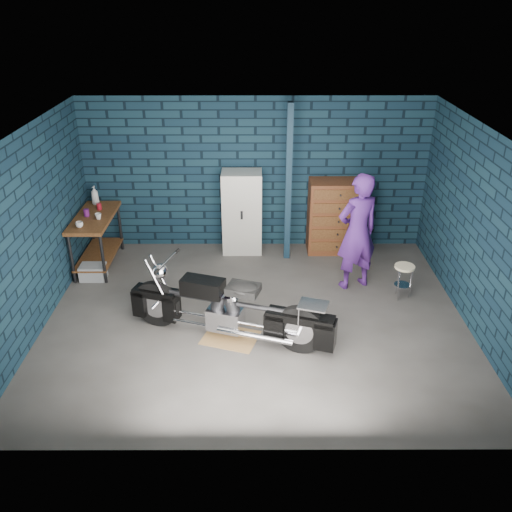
{
  "coord_description": "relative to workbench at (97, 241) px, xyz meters",
  "views": [
    {
      "loc": [
        -0.01,
        -6.62,
        4.35
      ],
      "look_at": [
        0.01,
        0.3,
        0.85
      ],
      "focal_mm": 38.0,
      "sensor_mm": 36.0,
      "label": 1
    }
  ],
  "objects": [
    {
      "name": "support_post",
      "position": [
        3.23,
        0.28,
        0.9
      ],
      "size": [
        0.1,
        0.1,
        2.7
      ],
      "primitive_type": "cube",
      "color": "#122839",
      "rests_on": "ground"
    },
    {
      "name": "tool_chest",
      "position": [
        4.11,
        0.56,
        0.2
      ],
      "size": [
        0.99,
        0.55,
        1.32
      ],
      "primitive_type": "cube",
      "color": "brown",
      "rests_on": "ground"
    },
    {
      "name": "shop_stool",
      "position": [
        4.93,
        -1.1,
        -0.18
      ],
      "size": [
        0.38,
        0.38,
        0.55
      ],
      "primitive_type": null,
      "rotation": [
        0.0,
        0.0,
        -0.29
      ],
      "color": "beige",
      "rests_on": "ground"
    },
    {
      "name": "ground",
      "position": [
        2.68,
        -1.67,
        -0.46
      ],
      "size": [
        6.0,
        6.0,
        0.0
      ],
      "primitive_type": "plane",
      "color": "#53504D",
      "rests_on": "ground"
    },
    {
      "name": "motorcycle",
      "position": [
        2.33,
        -2.17,
        0.08
      ],
      "size": [
        2.52,
        1.38,
        1.07
      ],
      "primitive_type": null,
      "rotation": [
        0.0,
        0.0,
        -0.31
      ],
      "color": "black",
      "rests_on": "ground"
    },
    {
      "name": "locker",
      "position": [
        2.44,
        0.56,
        0.28
      ],
      "size": [
        0.69,
        0.49,
        1.48
      ],
      "primitive_type": "cube",
      "color": "silver",
      "rests_on": "ground"
    },
    {
      "name": "cup_a",
      "position": [
        -0.09,
        -0.47,
        0.5
      ],
      "size": [
        0.15,
        0.15,
        0.09
      ],
      "primitive_type": "imported",
      "rotation": [
        0.0,
        0.0,
        0.34
      ],
      "color": "beige",
      "rests_on": "workbench"
    },
    {
      "name": "bottle",
      "position": [
        -0.1,
        0.54,
        0.62
      ],
      "size": [
        0.14,
        0.14,
        0.33
      ],
      "primitive_type": "imported",
      "rotation": [
        0.0,
        0.0,
        -0.15
      ],
      "color": "#919599",
      "rests_on": "workbench"
    },
    {
      "name": "mug_red",
      "position": [
        0.03,
        0.29,
        0.51
      ],
      "size": [
        0.1,
        0.1,
        0.11
      ],
      "primitive_type": "cylinder",
      "rotation": [
        0.0,
        0.0,
        0.29
      ],
      "color": "maroon",
      "rests_on": "workbench"
    },
    {
      "name": "drip_mat",
      "position": [
        2.33,
        -2.17,
        -0.45
      ],
      "size": [
        0.86,
        0.74,
        0.01
      ],
      "primitive_type": "cube",
      "rotation": [
        0.0,
        0.0,
        -0.31
      ],
      "color": "#9C7144",
      "rests_on": "ground"
    },
    {
      "name": "storage_bin",
      "position": [
        0.02,
        -0.5,
        -0.33
      ],
      "size": [
        0.4,
        0.29,
        0.25
      ],
      "primitive_type": "cube",
      "color": "#919599",
      "rests_on": "ground"
    },
    {
      "name": "mug_purple",
      "position": [
        -0.11,
        -0.01,
        0.52
      ],
      "size": [
        0.09,
        0.09,
        0.12
      ],
      "primitive_type": "cylinder",
      "rotation": [
        0.0,
        0.0,
        -0.05
      ],
      "color": "#5B1861",
      "rests_on": "workbench"
    },
    {
      "name": "room_walls",
      "position": [
        2.68,
        -1.11,
        1.45
      ],
      "size": [
        6.02,
        5.01,
        2.71
      ],
      "color": "#0F2434",
      "rests_on": "ground"
    },
    {
      "name": "workbench",
      "position": [
        0.0,
        0.0,
        0.0
      ],
      "size": [
        0.6,
        1.4,
        0.91
      ],
      "primitive_type": "cube",
      "color": "brown",
      "rests_on": "ground"
    },
    {
      "name": "person",
      "position": [
        4.24,
        -0.72,
        0.48
      ],
      "size": [
        0.8,
        0.68,
        1.88
      ],
      "primitive_type": "imported",
      "rotation": [
        0.0,
        0.0,
        3.53
      ],
      "color": "#4C207A",
      "rests_on": "ground"
    },
    {
      "name": "cup_b",
      "position": [
        0.12,
        -0.13,
        0.5
      ],
      "size": [
        0.13,
        0.13,
        0.1
      ],
      "primitive_type": "imported",
      "rotation": [
        0.0,
        0.0,
        0.33
      ],
      "color": "beige",
      "rests_on": "workbench"
    }
  ]
}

